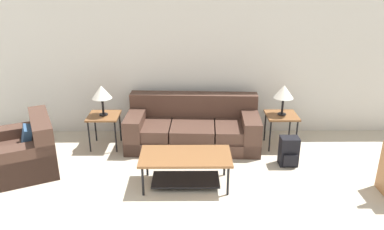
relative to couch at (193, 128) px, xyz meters
The scene contains 9 objects.
wall_back 1.18m from the couch, 77.82° to the left, with size 9.15×0.06×2.60m.
couch is the anchor object (origin of this frame).
armchair 2.65m from the couch, 161.01° to the right, with size 1.29×1.36×0.80m.
coffee_table 1.31m from the couch, 94.91° to the right, with size 1.24×0.63×0.46m.
side_table_left 1.49m from the couch, behind, with size 0.51×0.51×0.57m.
side_table_right 1.49m from the couch, ahead, with size 0.51×0.51×0.57m.
table_lamp_left 1.62m from the couch, behind, with size 0.32×0.32×0.51m.
table_lamp_right 1.61m from the couch, ahead, with size 0.32×0.32×0.51m.
backpack 1.63m from the couch, 26.87° to the right, with size 0.28×0.29×0.45m.
Camera 1 is at (-0.18, -2.29, 2.80)m, focal length 35.00 mm.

